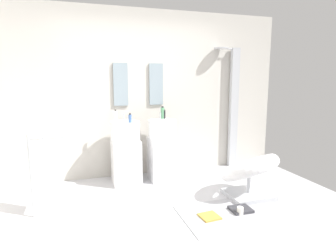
{
  "coord_description": "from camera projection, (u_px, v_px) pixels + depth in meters",
  "views": [
    {
      "loc": [
        -0.95,
        -2.89,
        1.55
      ],
      "look_at": [
        0.15,
        0.55,
        0.95
      ],
      "focal_mm": 30.94,
      "sensor_mm": 36.0,
      "label": 1
    }
  ],
  "objects": [
    {
      "name": "towel_rack",
      "position": [
        45.0,
        162.0,
        3.21
      ],
      "size": [
        0.37,
        0.22,
        0.95
      ],
      "color": "#B7BABF",
      "rests_on": "ground_plane"
    },
    {
      "name": "pedestal_sink_right",
      "position": [
        163.0,
        149.0,
        4.42
      ],
      "size": [
        0.42,
        0.42,
        1.03
      ],
      "color": "white",
      "rests_on": "ground_plane"
    },
    {
      "name": "ground_plane",
      "position": [
        170.0,
        219.0,
        3.26
      ],
      "size": [
        4.8,
        3.6,
        0.04
      ],
      "primitive_type": "cube",
      "color": "silver"
    },
    {
      "name": "shower_column",
      "position": [
        233.0,
        106.0,
        5.0
      ],
      "size": [
        0.49,
        0.24,
        2.05
      ],
      "color": "#B7BABF",
      "rests_on": "ground_plane"
    },
    {
      "name": "vanity_mirror_right",
      "position": [
        156.0,
        84.0,
        4.58
      ],
      "size": [
        0.22,
        0.03,
        0.65
      ],
      "primitive_type": "cube",
      "color": "#8C9EA8"
    },
    {
      "name": "magazine_charcoal",
      "position": [
        241.0,
        209.0,
        3.4
      ],
      "size": [
        0.24,
        0.21,
        0.03
      ],
      "primitive_type": "cube",
      "rotation": [
        0.0,
        0.0,
        -0.01
      ],
      "color": "#38383D",
      "rests_on": "area_rug"
    },
    {
      "name": "area_rug",
      "position": [
        228.0,
        215.0,
        3.31
      ],
      "size": [
        1.07,
        0.79,
        0.01
      ],
      "primitive_type": "cube",
      "color": "#B2B2B7",
      "rests_on": "ground_plane"
    },
    {
      "name": "magazine_ochre",
      "position": [
        209.0,
        216.0,
        3.24
      ],
      "size": [
        0.22,
        0.23,
        0.02
      ],
      "primitive_type": "cube",
      "rotation": [
        0.0,
        0.0,
        0.09
      ],
      "color": "gold",
      "rests_on": "area_rug"
    },
    {
      "name": "soap_bottle_blue",
      "position": [
        130.0,
        118.0,
        4.07
      ],
      "size": [
        0.05,
        0.05,
        0.13
      ],
      "color": "#4C72B7",
      "rests_on": "pedestal_sink_left"
    },
    {
      "name": "soap_bottle_white",
      "position": [
        116.0,
        116.0,
        4.18
      ],
      "size": [
        0.04,
        0.04,
        0.17
      ],
      "color": "white",
      "rests_on": "pedestal_sink_left"
    },
    {
      "name": "vanity_mirror_left",
      "position": [
        121.0,
        84.0,
        4.41
      ],
      "size": [
        0.22,
        0.03,
        0.65
      ],
      "primitive_type": "cube",
      "color": "#8C9EA8"
    },
    {
      "name": "soap_bottle_green",
      "position": [
        163.0,
        113.0,
        4.46
      ],
      "size": [
        0.06,
        0.06,
        0.19
      ],
      "color": "#59996B",
      "rests_on": "pedestal_sink_right"
    },
    {
      "name": "coffee_mug",
      "position": [
        240.0,
        211.0,
        3.3
      ],
      "size": [
        0.07,
        0.07,
        0.09
      ],
      "primitive_type": "cylinder",
      "color": "white",
      "rests_on": "area_rug"
    },
    {
      "name": "rear_partition",
      "position": [
        138.0,
        94.0,
        4.59
      ],
      "size": [
        4.8,
        0.1,
        2.6
      ],
      "primitive_type": "cube",
      "color": "beige",
      "rests_on": "ground_plane"
    },
    {
      "name": "pedestal_sink_left",
      "position": [
        126.0,
        152.0,
        4.25
      ],
      "size": [
        0.42,
        0.42,
        1.03
      ],
      "color": "white",
      "rests_on": "ground_plane"
    },
    {
      "name": "soap_bottle_black",
      "position": [
        164.0,
        114.0,
        4.47
      ],
      "size": [
        0.05,
        0.05,
        0.15
      ],
      "color": "black",
      "rests_on": "pedestal_sink_right"
    },
    {
      "name": "lounge_chair",
      "position": [
        249.0,
        171.0,
        3.77
      ],
      "size": [
        1.06,
        1.06,
        0.65
      ],
      "color": "#B7BABF",
      "rests_on": "ground_plane"
    }
  ]
}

